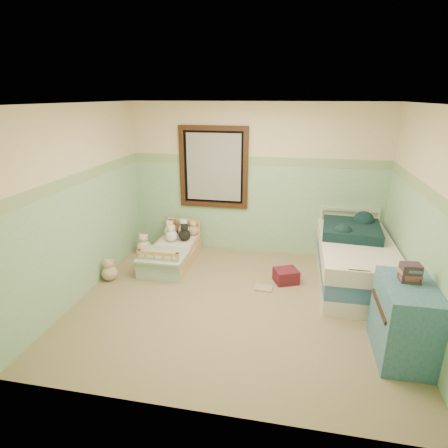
% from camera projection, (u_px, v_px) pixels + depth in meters
% --- Properties ---
extents(floor, '(4.20, 3.60, 0.02)m').
position_uv_depth(floor, '(237.00, 304.00, 4.87)').
color(floor, '#857858').
rests_on(floor, ground).
extents(ceiling, '(4.20, 3.60, 0.02)m').
position_uv_depth(ceiling, '(240.00, 103.00, 4.04)').
color(ceiling, white).
rests_on(ceiling, wall_back).
extents(wall_back, '(4.20, 0.04, 2.50)m').
position_uv_depth(wall_back, '(255.00, 181.00, 6.12)').
color(wall_back, beige).
rests_on(wall_back, floor).
extents(wall_front, '(4.20, 0.04, 2.50)m').
position_uv_depth(wall_front, '(201.00, 283.00, 2.78)').
color(wall_front, beige).
rests_on(wall_front, floor).
extents(wall_left, '(0.04, 3.60, 2.50)m').
position_uv_depth(wall_left, '(80.00, 203.00, 4.83)').
color(wall_left, beige).
rests_on(wall_left, floor).
extents(wall_right, '(0.04, 3.60, 2.50)m').
position_uv_depth(wall_right, '(427.00, 224.00, 4.07)').
color(wall_right, beige).
rests_on(wall_right, floor).
extents(wainscot_mint, '(4.20, 0.01, 1.50)m').
position_uv_depth(wainscot_mint, '(254.00, 210.00, 6.27)').
color(wainscot_mint, '#7BBD7E').
rests_on(wainscot_mint, floor).
extents(border_strip, '(4.20, 0.01, 0.15)m').
position_uv_depth(border_strip, '(256.00, 161.00, 6.00)').
color(border_strip, '#427E53').
rests_on(border_strip, wall_back).
extents(window_frame, '(1.16, 0.06, 1.36)m').
position_uv_depth(window_frame, '(213.00, 168.00, 6.14)').
color(window_frame, black).
rests_on(window_frame, wall_back).
extents(window_blinds, '(0.92, 0.01, 1.12)m').
position_uv_depth(window_blinds, '(214.00, 167.00, 6.15)').
color(window_blinds, '#B1B1AA').
rests_on(window_blinds, window_frame).
extents(toddler_bed_frame, '(0.64, 1.28, 0.16)m').
position_uv_depth(toddler_bed_frame, '(173.00, 258.00, 6.03)').
color(toddler_bed_frame, '#B78449').
rests_on(toddler_bed_frame, floor).
extents(toddler_mattress, '(0.58, 1.22, 0.12)m').
position_uv_depth(toddler_mattress, '(172.00, 250.00, 5.99)').
color(toddler_mattress, silver).
rests_on(toddler_mattress, toddler_bed_frame).
extents(patchwork_quilt, '(0.69, 0.64, 0.03)m').
position_uv_depth(patchwork_quilt, '(164.00, 255.00, 5.59)').
color(patchwork_quilt, '#74ABD3').
rests_on(patchwork_quilt, toddler_mattress).
extents(plush_bed_brown, '(0.20, 0.20, 0.20)m').
position_uv_depth(plush_bed_brown, '(173.00, 229.00, 6.42)').
color(plush_bed_brown, brown).
rests_on(plush_bed_brown, toddler_mattress).
extents(plush_bed_white, '(0.20, 0.20, 0.20)m').
position_uv_depth(plush_bed_white, '(184.00, 230.00, 6.39)').
color(plush_bed_white, white).
rests_on(plush_bed_white, toddler_mattress).
extents(plush_bed_tan, '(0.18, 0.18, 0.18)m').
position_uv_depth(plush_bed_tan, '(171.00, 234.00, 6.21)').
color(plush_bed_tan, '#D1AF88').
rests_on(plush_bed_tan, toddler_mattress).
extents(plush_bed_dark, '(0.20, 0.20, 0.20)m').
position_uv_depth(plush_bed_dark, '(185.00, 235.00, 6.17)').
color(plush_bed_dark, black).
rests_on(plush_bed_dark, toddler_mattress).
extents(plush_floor_cream, '(0.24, 0.24, 0.24)m').
position_uv_depth(plush_floor_cream, '(144.00, 247.00, 6.36)').
color(plush_floor_cream, white).
rests_on(plush_floor_cream, floor).
extents(plush_floor_tan, '(0.23, 0.23, 0.23)m').
position_uv_depth(plush_floor_tan, '(110.00, 273.00, 5.45)').
color(plush_floor_tan, '#D1AF88').
rests_on(plush_floor_tan, floor).
extents(twin_bed_frame, '(0.94, 1.89, 0.22)m').
position_uv_depth(twin_bed_frame, '(353.00, 277.00, 5.32)').
color(twin_bed_frame, silver).
rests_on(twin_bed_frame, floor).
extents(twin_boxspring, '(0.94, 1.89, 0.22)m').
position_uv_depth(twin_boxspring, '(355.00, 263.00, 5.25)').
color(twin_boxspring, '#2F4B80').
rests_on(twin_boxspring, twin_bed_frame).
extents(twin_mattress, '(0.98, 1.93, 0.22)m').
position_uv_depth(twin_mattress, '(356.00, 249.00, 5.18)').
color(twin_mattress, silver).
rests_on(twin_mattress, twin_boxspring).
extents(teal_blanket, '(0.87, 0.91, 0.14)m').
position_uv_depth(teal_blanket, '(351.00, 230.00, 5.41)').
color(teal_blanket, black).
rests_on(teal_blanket, twin_mattress).
extents(dresser, '(0.51, 0.82, 0.82)m').
position_uv_depth(dresser, '(404.00, 321.00, 3.78)').
color(dresser, '#2D5D76').
rests_on(dresser, floor).
extents(book_stack, '(0.20, 0.16, 0.19)m').
position_uv_depth(book_stack, '(410.00, 273.00, 3.70)').
color(book_stack, '#4A2224').
rests_on(book_stack, dresser).
extents(red_pillow, '(0.41, 0.39, 0.20)m').
position_uv_depth(red_pillow, '(286.00, 276.00, 5.39)').
color(red_pillow, maroon).
rests_on(red_pillow, floor).
extents(floor_book, '(0.26, 0.21, 0.02)m').
position_uv_depth(floor_book, '(264.00, 288.00, 5.23)').
color(floor_book, yellow).
rests_on(floor_book, floor).
extents(extra_plush_0, '(0.20, 0.20, 0.20)m').
position_uv_depth(extra_plush_0, '(172.00, 236.00, 6.13)').
color(extra_plush_0, white).
rests_on(extra_plush_0, toddler_mattress).
extents(extra_plush_1, '(0.20, 0.20, 0.20)m').
position_uv_depth(extra_plush_1, '(172.00, 228.00, 6.46)').
color(extra_plush_1, white).
rests_on(extra_plush_1, toddler_mattress).
extents(extra_plush_2, '(0.18, 0.18, 0.18)m').
position_uv_depth(extra_plush_2, '(193.00, 230.00, 6.40)').
color(extra_plush_2, '#D1AF88').
rests_on(extra_plush_2, toddler_mattress).
extents(extra_plush_3, '(0.19, 0.19, 0.19)m').
position_uv_depth(extra_plush_3, '(170.00, 231.00, 6.36)').
color(extra_plush_3, white).
rests_on(extra_plush_3, toddler_mattress).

